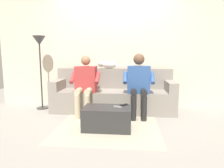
{
  "coord_description": "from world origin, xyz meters",
  "views": [
    {
      "loc": [
        -0.35,
        3.88,
        1.14
      ],
      "look_at": [
        0.0,
        0.14,
        0.59
      ],
      "focal_mm": 32.13,
      "sensor_mm": 36.0,
      "label": 1
    }
  ],
  "objects_px": {
    "remote_gray": "(118,107)",
    "remote_black": "(124,105)",
    "person_right_seated": "(85,82)",
    "person_left_seated": "(139,81)",
    "floor_lamp": "(40,49)",
    "coffee_table": "(107,118)",
    "couch": "(113,96)",
    "cat_on_backrest": "(107,64)"
  },
  "relations": [
    {
      "from": "remote_black",
      "to": "remote_gray",
      "type": "bearing_deg",
      "value": 10.75
    },
    {
      "from": "person_left_seated",
      "to": "floor_lamp",
      "type": "height_order",
      "value": "floor_lamp"
    },
    {
      "from": "couch",
      "to": "floor_lamp",
      "type": "distance_m",
      "value": 1.8
    },
    {
      "from": "remote_gray",
      "to": "remote_black",
      "type": "relative_size",
      "value": 1.04
    },
    {
      "from": "couch",
      "to": "floor_lamp",
      "type": "bearing_deg",
      "value": -0.64
    },
    {
      "from": "person_right_seated",
      "to": "person_left_seated",
      "type": "bearing_deg",
      "value": 179.82
    },
    {
      "from": "remote_black",
      "to": "person_right_seated",
      "type": "bearing_deg",
      "value": -81.25
    },
    {
      "from": "coffee_table",
      "to": "remote_gray",
      "type": "bearing_deg",
      "value": -177.42
    },
    {
      "from": "person_left_seated",
      "to": "couch",
      "type": "bearing_deg",
      "value": -33.36
    },
    {
      "from": "person_left_seated",
      "to": "floor_lamp",
      "type": "relative_size",
      "value": 0.76
    },
    {
      "from": "remote_black",
      "to": "floor_lamp",
      "type": "relative_size",
      "value": 0.08
    },
    {
      "from": "coffee_table",
      "to": "floor_lamp",
      "type": "relative_size",
      "value": 0.48
    },
    {
      "from": "floor_lamp",
      "to": "remote_black",
      "type": "bearing_deg",
      "value": 152.12
    },
    {
      "from": "person_right_seated",
      "to": "cat_on_backrest",
      "type": "distance_m",
      "value": 0.73
    },
    {
      "from": "coffee_table",
      "to": "person_right_seated",
      "type": "bearing_deg",
      "value": -55.49
    },
    {
      "from": "remote_gray",
      "to": "remote_black",
      "type": "bearing_deg",
      "value": -104.33
    },
    {
      "from": "person_left_seated",
      "to": "person_right_seated",
      "type": "xyz_separation_m",
      "value": [
        1.0,
        -0.0,
        -0.02
      ]
    },
    {
      "from": "person_right_seated",
      "to": "floor_lamp",
      "type": "distance_m",
      "value": 1.25
    },
    {
      "from": "cat_on_backrest",
      "to": "floor_lamp",
      "type": "bearing_deg",
      "value": 9.07
    },
    {
      "from": "couch",
      "to": "cat_on_backrest",
      "type": "distance_m",
      "value": 0.7
    },
    {
      "from": "floor_lamp",
      "to": "remote_gray",
      "type": "bearing_deg",
      "value": 147.82
    },
    {
      "from": "person_right_seated",
      "to": "coffee_table",
      "type": "bearing_deg",
      "value": 124.51
    },
    {
      "from": "couch",
      "to": "person_left_seated",
      "type": "height_order",
      "value": "person_left_seated"
    },
    {
      "from": "couch",
      "to": "remote_gray",
      "type": "relative_size",
      "value": 18.21
    },
    {
      "from": "person_left_seated",
      "to": "person_right_seated",
      "type": "bearing_deg",
      "value": -0.18
    },
    {
      "from": "remote_gray",
      "to": "couch",
      "type": "bearing_deg",
      "value": -59.03
    },
    {
      "from": "remote_black",
      "to": "cat_on_backrest",
      "type": "bearing_deg",
      "value": -113.56
    },
    {
      "from": "cat_on_backrest",
      "to": "person_left_seated",
      "type": "bearing_deg",
      "value": 139.02
    },
    {
      "from": "person_right_seated",
      "to": "remote_gray",
      "type": "height_order",
      "value": "person_right_seated"
    },
    {
      "from": "coffee_table",
      "to": "remote_gray",
      "type": "relative_size",
      "value": 5.46
    },
    {
      "from": "person_right_seated",
      "to": "remote_black",
      "type": "bearing_deg",
      "value": 141.43
    },
    {
      "from": "couch",
      "to": "coffee_table",
      "type": "xyz_separation_m",
      "value": [
        0.0,
        1.05,
        -0.13
      ]
    },
    {
      "from": "couch",
      "to": "remote_gray",
      "type": "distance_m",
      "value": 1.06
    },
    {
      "from": "person_right_seated",
      "to": "remote_black",
      "type": "distance_m",
      "value": 1.0
    },
    {
      "from": "coffee_table",
      "to": "remote_gray",
      "type": "height_order",
      "value": "remote_gray"
    },
    {
      "from": "person_right_seated",
      "to": "remote_gray",
      "type": "bearing_deg",
      "value": 132.53
    },
    {
      "from": "coffee_table",
      "to": "person_right_seated",
      "type": "relative_size",
      "value": 0.65
    },
    {
      "from": "person_left_seated",
      "to": "remote_black",
      "type": "height_order",
      "value": "person_left_seated"
    },
    {
      "from": "floor_lamp",
      "to": "coffee_table",
      "type": "bearing_deg",
      "value": 145.01
    },
    {
      "from": "cat_on_backrest",
      "to": "remote_black",
      "type": "bearing_deg",
      "value": 109.12
    },
    {
      "from": "person_left_seated",
      "to": "floor_lamp",
      "type": "bearing_deg",
      "value": -9.69
    },
    {
      "from": "person_left_seated",
      "to": "cat_on_backrest",
      "type": "distance_m",
      "value": 0.9
    }
  ]
}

